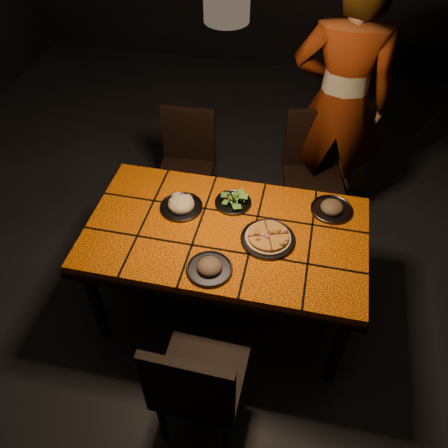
% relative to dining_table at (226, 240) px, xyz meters
% --- Properties ---
extents(room_shell, '(6.04, 7.04, 3.08)m').
position_rel_dining_table_xyz_m(room_shell, '(0.00, 0.00, 0.83)').
color(room_shell, black).
rests_on(room_shell, ground).
extents(dining_table, '(1.62, 0.92, 0.75)m').
position_rel_dining_table_xyz_m(dining_table, '(0.00, 0.00, 0.00)').
color(dining_table, '#FF6B08').
rests_on(dining_table, ground).
extents(chair_near, '(0.43, 0.43, 0.94)m').
position_rel_dining_table_xyz_m(chair_near, '(0.03, -0.84, -0.13)').
color(chair_near, black).
rests_on(chair_near, ground).
extents(chair_far_left, '(0.42, 0.42, 0.88)m').
position_rel_dining_table_xyz_m(chair_far_left, '(-0.49, 0.89, -0.17)').
color(chair_far_left, black).
rests_on(chair_far_left, ground).
extents(chair_far_right, '(0.50, 0.50, 0.93)m').
position_rel_dining_table_xyz_m(chair_far_right, '(0.44, 0.98, -0.14)').
color(chair_far_right, black).
rests_on(chair_far_right, ground).
extents(diner, '(0.71, 0.47, 1.93)m').
position_rel_dining_table_xyz_m(diner, '(0.56, 1.14, 0.29)').
color(diner, brown).
rests_on(diner, ground).
extents(pendant_lamp, '(0.18, 0.18, 1.06)m').
position_rel_dining_table_xyz_m(pendant_lamp, '(0.00, 0.00, 1.35)').
color(pendant_lamp, black).
rests_on(pendant_lamp, room_shell).
extents(plate_pizza, '(0.33, 0.33, 0.04)m').
position_rel_dining_table_xyz_m(plate_pizza, '(0.25, -0.02, 0.10)').
color(plate_pizza, '#323236').
rests_on(plate_pizza, dining_table).
extents(plate_pasta, '(0.26, 0.26, 0.08)m').
position_rel_dining_table_xyz_m(plate_pasta, '(-0.30, 0.13, 0.10)').
color(plate_pasta, '#323236').
rests_on(plate_pasta, dining_table).
extents(plate_salad, '(0.22, 0.22, 0.07)m').
position_rel_dining_table_xyz_m(plate_salad, '(-0.00, 0.23, 0.10)').
color(plate_salad, '#323236').
rests_on(plate_salad, dining_table).
extents(plate_mushroom_a, '(0.25, 0.25, 0.08)m').
position_rel_dining_table_xyz_m(plate_mushroom_a, '(-0.02, -0.30, 0.10)').
color(plate_mushroom_a, '#323236').
rests_on(plate_mushroom_a, dining_table).
extents(plate_mushroom_b, '(0.25, 0.25, 0.08)m').
position_rel_dining_table_xyz_m(plate_mushroom_b, '(0.58, 0.29, 0.10)').
color(plate_mushroom_b, '#323236').
rests_on(plate_mushroom_b, dining_table).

